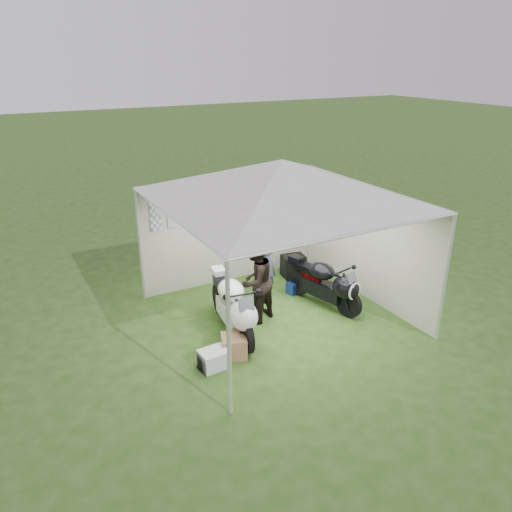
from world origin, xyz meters
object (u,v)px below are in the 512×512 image
object	(u,v)px
motorcycle_black	(327,283)
crate_0	(214,359)
equipment_box	(293,266)
paddock_stand	(295,287)
canopy_tent	(281,184)
person_dark_jacket	(256,281)
person_blue_jacket	(266,259)
motorcycle_white	(234,306)
crate_1	(234,346)

from	to	relation	value
motorcycle_black	crate_0	size ratio (longest dim) A/B	4.08
equipment_box	paddock_stand	bearing A→B (deg)	-120.24
canopy_tent	motorcycle_black	bearing A→B (deg)	-6.57
paddock_stand	person_dark_jacket	distance (m)	1.57
canopy_tent	motorcycle_black	xyz separation A→B (m)	(1.02, -0.12, -2.06)
person_blue_jacket	equipment_box	size ratio (longest dim) A/B	3.30
motorcycle_white	crate_0	xyz separation A→B (m)	(-0.74, -0.75, -0.41)
motorcycle_black	crate_0	distance (m)	2.91
person_dark_jacket	equipment_box	world-z (taller)	person_dark_jacket
motorcycle_white	person_blue_jacket	xyz separation A→B (m)	(1.25, 1.09, 0.24)
crate_0	motorcycle_white	bearing A→B (deg)	45.49
equipment_box	crate_1	distance (m)	3.41
equipment_box	person_blue_jacket	bearing A→B (deg)	-152.48
person_dark_jacket	crate_0	bearing A→B (deg)	13.45
person_dark_jacket	crate_1	xyz separation A→B (m)	(-0.88, -0.87, -0.63)
paddock_stand	equipment_box	bearing A→B (deg)	59.76
canopy_tent	motorcycle_black	size ratio (longest dim) A/B	3.09
paddock_stand	person_dark_jacket	size ratio (longest dim) A/B	0.21
equipment_box	motorcycle_white	bearing A→B (deg)	-144.48
motorcycle_white	crate_0	world-z (taller)	motorcycle_white
paddock_stand	crate_0	bearing A→B (deg)	-147.67
motorcycle_white	person_dark_jacket	xyz separation A→B (m)	(0.57, 0.26, 0.25)
motorcycle_black	person_blue_jacket	distance (m)	1.33
motorcycle_black	equipment_box	bearing A→B (deg)	67.90
person_dark_jacket	person_blue_jacket	size ratio (longest dim) A/B	1.01
crate_1	equipment_box	bearing A→B (deg)	40.83
motorcycle_white	equipment_box	distance (m)	2.81
equipment_box	crate_0	size ratio (longest dim) A/B	1.09
motorcycle_black	canopy_tent	bearing A→B (deg)	159.76
motorcycle_black	person_dark_jacket	bearing A→B (deg)	158.66
person_blue_jacket	crate_1	world-z (taller)	person_blue_jacket
equipment_box	crate_1	xyz separation A→B (m)	(-2.58, -2.23, -0.06)
motorcycle_black	motorcycle_white	bearing A→B (deg)	168.02
canopy_tent	motorcycle_white	bearing A→B (deg)	-170.02
canopy_tent	person_dark_jacket	xyz separation A→B (m)	(-0.45, 0.08, -1.77)
person_blue_jacket	equipment_box	bearing A→B (deg)	122.43
crate_1	motorcycle_black	bearing A→B (deg)	15.91
canopy_tent	motorcycle_white	world-z (taller)	canopy_tent
paddock_stand	crate_1	distance (m)	2.62
crate_0	crate_1	size ratio (longest dim) A/B	1.11
canopy_tent	person_blue_jacket	bearing A→B (deg)	75.29
motorcycle_white	crate_1	bearing A→B (deg)	-109.18
motorcycle_black	equipment_box	world-z (taller)	motorcycle_black
motorcycle_white	paddock_stand	bearing A→B (deg)	33.47
motorcycle_black	equipment_box	xyz separation A→B (m)	(0.23, 1.56, -0.27)
motorcycle_black	paddock_stand	xyz separation A→B (m)	(-0.20, 0.82, -0.38)
motorcycle_black	person_dark_jacket	world-z (taller)	person_dark_jacket
person_dark_jacket	crate_1	world-z (taller)	person_dark_jacket
canopy_tent	person_dark_jacket	distance (m)	1.82
person_blue_jacket	equipment_box	distance (m)	1.28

